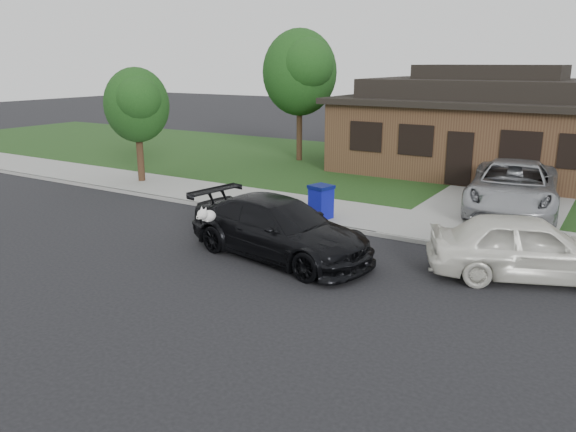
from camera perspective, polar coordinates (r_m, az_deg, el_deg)
The scene contains 12 objects.
ground at distance 15.58m, azimuth -9.14°, elevation -3.11°, with size 120.00×120.00×0.00m, color black.
sidewalk at distance 19.44m, azimuth 0.49°, elevation 0.99°, with size 60.00×3.00×0.12m, color gray.
curb at distance 18.22m, azimuth -1.97°, elevation -0.00°, with size 60.00×0.12×0.12m, color gray.
lawn at distance 26.44m, azimuth 9.58°, elevation 4.64°, with size 60.00×13.00×0.13m, color #193814.
driveway at distance 21.96m, azimuth 21.10°, elevation 1.65°, with size 4.50×13.00×0.14m, color gray.
sedan at distance 14.39m, azimuth -0.91°, elevation -1.27°, with size 5.53×2.97×1.52m.
minivan at distance 19.73m, azimuth 21.88°, elevation 2.76°, with size 2.70×5.85×1.63m, color #9FA2A6.
white_compact at distance 14.09m, azimuth 23.23°, elevation -2.91°, with size 1.81×4.49×1.53m, color silver.
recycling_bin at distance 17.66m, azimuth 3.37°, elevation 1.48°, with size 0.78×0.78×1.06m.
house at distance 26.86m, azimuth 19.44°, elevation 8.62°, with size 12.60×8.60×4.65m.
tree_0 at distance 27.82m, azimuth 1.36°, elevation 14.52°, with size 3.78×3.60×6.34m.
tree_2 at distance 23.66m, azimuth -15.08°, elevation 10.93°, with size 2.73×2.60×4.59m.
Camera 1 is at (9.79, -11.09, 4.88)m, focal length 35.00 mm.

